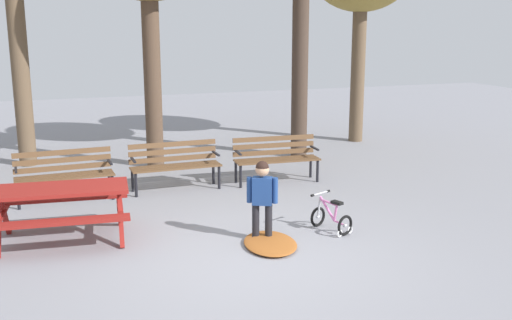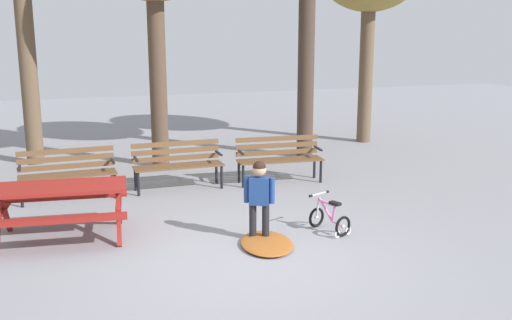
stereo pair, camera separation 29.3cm
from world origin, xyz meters
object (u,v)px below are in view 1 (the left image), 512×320
(picnic_table, at_px, (61,199))
(park_bench_far_left, at_px, (64,171))
(child_standing, at_px, (262,194))
(kids_bicycle, at_px, (331,218))
(park_bench_left, at_px, (175,162))
(park_bench_right, at_px, (276,155))

(picnic_table, distance_m, park_bench_far_left, 2.02)
(picnic_table, distance_m, child_standing, 2.75)
(park_bench_far_left, bearing_deg, child_standing, -49.57)
(kids_bicycle, bearing_deg, child_standing, -179.96)
(park_bench_left, relative_size, park_bench_right, 0.99)
(park_bench_far_left, distance_m, park_bench_right, 3.81)
(picnic_table, bearing_deg, kids_bicycle, -13.74)
(child_standing, relative_size, kids_bicycle, 1.78)
(park_bench_left, distance_m, park_bench_right, 1.91)
(park_bench_far_left, xyz_separation_m, park_bench_right, (3.81, -0.04, 0.00))
(park_bench_left, relative_size, child_standing, 1.43)
(park_bench_right, bearing_deg, picnic_table, -153.37)
(park_bench_right, bearing_deg, park_bench_left, 176.93)
(park_bench_left, bearing_deg, kids_bicycle, -61.04)
(park_bench_far_left, relative_size, child_standing, 1.44)
(park_bench_right, bearing_deg, child_standing, -114.88)
(park_bench_far_left, relative_size, kids_bicycle, 2.56)
(park_bench_right, relative_size, child_standing, 1.45)
(child_standing, bearing_deg, park_bench_far_left, 130.43)
(park_bench_far_left, xyz_separation_m, park_bench_left, (1.90, 0.06, 0.00))
(child_standing, height_order, kids_bicycle, child_standing)
(park_bench_far_left, bearing_deg, park_bench_left, 1.87)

